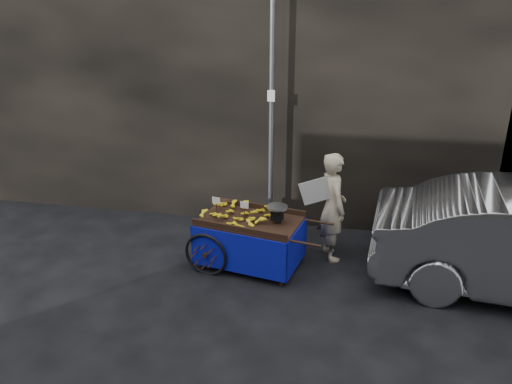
# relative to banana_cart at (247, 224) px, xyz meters

# --- Properties ---
(ground) EXTENTS (80.00, 80.00, 0.00)m
(ground) POSITION_rel_banana_cart_xyz_m (-0.15, -0.04, -0.69)
(ground) COLOR black
(ground) RESTS_ON ground
(building_wall) EXTENTS (13.50, 2.00, 5.00)m
(building_wall) POSITION_rel_banana_cart_xyz_m (0.24, 2.56, 1.81)
(building_wall) COLOR black
(building_wall) RESTS_ON ground
(street_pole) EXTENTS (0.12, 0.10, 4.00)m
(street_pole) POSITION_rel_banana_cart_xyz_m (0.15, 1.26, 1.32)
(street_pole) COLOR slate
(street_pole) RESTS_ON ground
(banana_cart) EXTENTS (2.18, 1.28, 1.11)m
(banana_cart) POSITION_rel_banana_cart_xyz_m (0.00, 0.00, 0.00)
(banana_cart) COLOR black
(banana_cart) RESTS_ON ground
(vendor) EXTENTS (0.85, 0.74, 1.73)m
(vendor) POSITION_rel_banana_cart_xyz_m (1.25, 0.49, 0.18)
(vendor) COLOR tan
(vendor) RESTS_ON ground
(plastic_bag) EXTENTS (0.27, 0.21, 0.24)m
(plastic_bag) POSITION_rel_banana_cart_xyz_m (0.65, 0.31, -0.57)
(plastic_bag) COLOR blue
(plastic_bag) RESTS_ON ground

